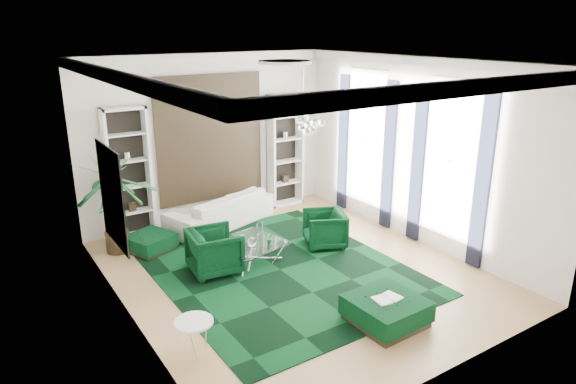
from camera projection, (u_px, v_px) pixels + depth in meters
floor at (294, 272)px, 9.54m from camera, size 6.00×7.00×0.02m
ceiling at (295, 61)px, 8.35m from camera, size 6.00×7.00×0.02m
wall_back at (209, 138)px, 11.74m from camera, size 6.00×0.02×3.80m
wall_front at (457, 240)px, 6.15m from camera, size 6.00×0.02×3.80m
wall_left at (121, 205)px, 7.38m from camera, size 0.02×7.00×3.80m
wall_right at (416, 151)px, 10.51m from camera, size 0.02×7.00×3.80m
crown_molding at (295, 67)px, 8.39m from camera, size 6.00×7.00×0.18m
ceiling_medallion at (285, 62)px, 8.61m from camera, size 0.90×0.90×0.05m
tapestry at (210, 138)px, 11.70m from camera, size 2.50×0.06×2.80m
shelving_left at (129, 174)px, 10.72m from camera, size 0.90×0.38×2.80m
shelving_right at (285, 150)px, 12.75m from camera, size 0.90×0.38×2.80m
painting at (113, 196)px, 7.89m from camera, size 0.04×1.30×1.60m
window_near at (451, 161)px, 9.79m from camera, size 0.03×1.10×2.90m
curtain_near_a at (483, 183)px, 9.22m from camera, size 0.07×0.30×3.25m
curtain_near_b at (418, 165)px, 10.47m from camera, size 0.07×0.30×3.25m
window_far at (367, 138)px, 11.70m from camera, size 0.03×1.10×2.90m
curtain_far_a at (389, 156)px, 11.13m from camera, size 0.07×0.30×3.25m
curtain_far_b at (343, 143)px, 12.38m from camera, size 0.07×0.30×3.25m
rug at (280, 270)px, 9.56m from camera, size 4.20×5.00×0.02m
sofa at (220, 209)px, 11.64m from camera, size 2.75×1.73×0.75m
armchair_left at (215, 251)px, 9.40m from camera, size 1.01×0.98×0.82m
armchair_right at (325, 229)px, 10.53m from camera, size 1.08×1.07×0.75m
coffee_table at (251, 252)px, 9.87m from camera, size 1.37×1.37×0.40m
ottoman_side at (150, 243)px, 10.34m from camera, size 1.04×1.04×0.36m
ottoman_front at (386, 311)px, 7.82m from camera, size 1.06×1.06×0.41m
book at (387, 298)px, 7.75m from camera, size 0.44×0.29×0.03m
side_table at (195, 338)px, 7.05m from camera, size 0.57×0.57×0.52m
palm at (112, 191)px, 10.00m from camera, size 2.09×2.09×2.58m
chandelier at (302, 118)px, 8.79m from camera, size 1.05×1.05×0.77m
table_plant at (270, 238)px, 9.74m from camera, size 0.14×0.12×0.21m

